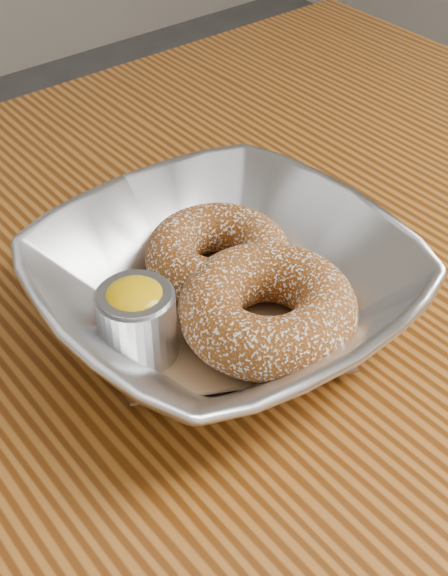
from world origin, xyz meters
TOP-DOWN VIEW (x-y plane):
  - table at (0.00, 0.00)m, footprint 1.20×0.80m
  - serving_bowl at (0.11, 0.00)m, footprint 0.25×0.25m
  - parchment at (0.11, 0.00)m, footprint 0.20×0.20m
  - donut_back at (0.13, 0.04)m, footprint 0.13×0.13m
  - donut_front at (0.12, -0.03)m, footprint 0.12×0.12m
  - ramekin at (0.04, 0.01)m, footprint 0.05×0.05m

SIDE VIEW (x-z plane):
  - table at x=0.00m, z-range 0.28..1.03m
  - parchment at x=0.11m, z-range 0.76..0.76m
  - donut_back at x=0.13m, z-range 0.76..0.80m
  - serving_bowl at x=0.11m, z-range 0.75..0.81m
  - donut_front at x=0.12m, z-range 0.76..0.80m
  - ramekin at x=0.04m, z-range 0.76..0.82m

